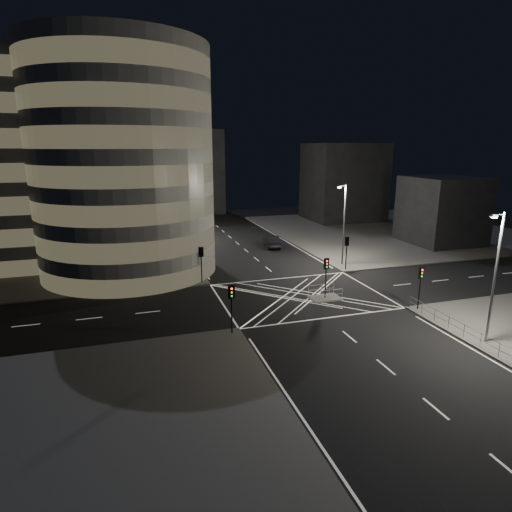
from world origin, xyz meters
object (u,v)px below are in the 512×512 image
object	(u,v)px
traffic_signal_nl	(232,300)
street_lamp_right_near	(495,274)
central_island	(325,298)
traffic_signal_island	(326,270)
street_lamp_left_far	(171,206)
street_lamp_left_near	(187,226)
street_lamp_right_far	(344,222)
traffic_signal_nr	(421,280)
traffic_signal_fr	(347,247)
traffic_signal_fl	(201,258)
sedan	(272,241)

from	to	relation	value
traffic_signal_nl	street_lamp_right_near	xyz separation A→B (m)	(18.24, -7.20, 2.63)
central_island	traffic_signal_island	world-z (taller)	traffic_signal_island
street_lamp_left_far	street_lamp_left_near	bearing A→B (deg)	-90.00
street_lamp_right_far	street_lamp_right_near	distance (m)	23.00
traffic_signal_nr	traffic_signal_fr	bearing A→B (deg)	90.00
traffic_signal_fl	traffic_signal_island	distance (m)	13.62
traffic_signal_nl	traffic_signal_fr	world-z (taller)	same
traffic_signal_island	street_lamp_right_far	world-z (taller)	street_lamp_right_far
traffic_signal_nl	sedan	xyz separation A→B (m)	(13.03, 27.82, -2.06)
street_lamp_left_far	street_lamp_right_near	size ratio (longest dim) A/B	1.00
street_lamp_left_near	street_lamp_left_far	bearing A→B (deg)	90.00
traffic_signal_nr	traffic_signal_island	world-z (taller)	same
central_island	traffic_signal_fl	bearing A→B (deg)	142.46
street_lamp_right_near	sedan	distance (m)	35.71
traffic_signal_fl	street_lamp_right_near	xyz separation A→B (m)	(18.24, -20.80, 2.63)
traffic_signal_fr	sedan	distance (m)	15.08
traffic_signal_island	street_lamp_right_near	distance (m)	14.78
central_island	traffic_signal_island	distance (m)	2.84
central_island	traffic_signal_fr	distance (m)	11.10
traffic_signal_island	street_lamp_right_near	bearing A→B (deg)	-59.25
street_lamp_right_near	sedan	size ratio (longest dim) A/B	1.92
central_island	street_lamp_right_far	size ratio (longest dim) A/B	0.30
traffic_signal_nr	traffic_signal_fl	bearing A→B (deg)	142.31
street_lamp_left_near	street_lamp_right_near	world-z (taller)	same
traffic_signal_nr	sedan	distance (m)	28.27
street_lamp_right_near	traffic_signal_island	bearing A→B (deg)	120.75
street_lamp_right_far	street_lamp_right_near	size ratio (longest dim) A/B	1.00
traffic_signal_fl	traffic_signal_island	xyz separation A→B (m)	(10.80, -8.30, 0.00)
traffic_signal_island	street_lamp_left_far	size ratio (longest dim) A/B	0.40
traffic_signal_fl	sedan	distance (m)	19.40
traffic_signal_fr	sedan	xyz separation A→B (m)	(-4.57, 14.22, -2.06)
traffic_signal_island	street_lamp_right_near	world-z (taller)	street_lamp_right_near
traffic_signal_fr	street_lamp_right_far	world-z (taller)	street_lamp_right_far
street_lamp_right_far	sedan	distance (m)	13.91
central_island	street_lamp_right_near	size ratio (longest dim) A/B	0.30
street_lamp_left_far	traffic_signal_fl	bearing A→B (deg)	-88.43
traffic_signal_fl	street_lamp_right_far	size ratio (longest dim) A/B	0.40
central_island	street_lamp_right_far	bearing A→B (deg)	54.70
street_lamp_right_far	street_lamp_left_near	bearing A→B (deg)	170.97
traffic_signal_nr	street_lamp_left_near	bearing A→B (deg)	134.13
street_lamp_right_far	traffic_signal_nl	bearing A→B (deg)	-139.09
traffic_signal_nl	traffic_signal_island	distance (m)	12.03
central_island	street_lamp_left_near	distance (m)	18.52
traffic_signal_island	street_lamp_right_far	xyz separation A→B (m)	(7.44, 10.50, 2.63)
street_lamp_right_far	traffic_signal_nr	bearing A→B (deg)	-92.30
traffic_signal_fr	traffic_signal_nl	bearing A→B (deg)	-142.31
street_lamp_left_near	street_lamp_right_far	world-z (taller)	same
central_island	traffic_signal_fl	distance (m)	13.91
street_lamp_right_near	sedan	xyz separation A→B (m)	(-5.20, 35.02, -4.68)
street_lamp_left_near	traffic_signal_nl	bearing A→B (deg)	-88.06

